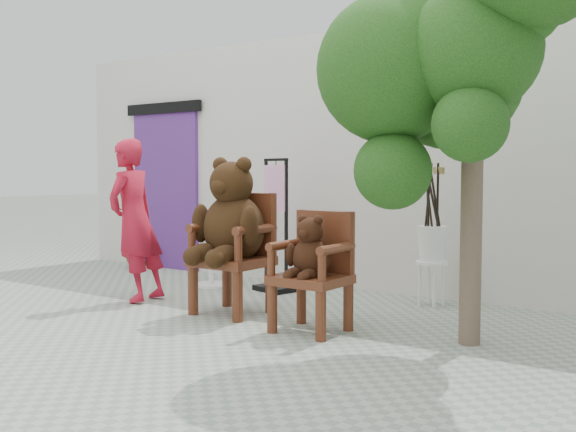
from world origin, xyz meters
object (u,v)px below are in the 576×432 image
(display_stand, at_px, (276,240))
(tree, at_px, (455,46))
(chair_big, at_px, (232,227))
(cafe_table, at_px, (211,249))
(stool_bucket, at_px, (432,243))
(person, at_px, (135,220))
(chair_small, at_px, (313,260))

(display_stand, distance_m, tree, 3.38)
(chair_big, relative_size, cafe_table, 2.13)
(chair_big, height_order, stool_bucket, chair_big)
(person, xyz_separation_m, stool_bucket, (2.67, 1.55, -0.21))
(tree, bearing_deg, cafe_table, 162.03)
(chair_small, xyz_separation_m, person, (-2.28, 0.06, 0.24))
(chair_small, bearing_deg, stool_bucket, 76.52)
(cafe_table, bearing_deg, chair_small, -28.14)
(chair_big, bearing_deg, tree, -1.68)
(tree, bearing_deg, person, -179.59)
(person, distance_m, display_stand, 1.60)
(display_stand, bearing_deg, person, -109.27)
(display_stand, bearing_deg, chair_big, -58.32)
(chair_big, distance_m, chair_small, 1.06)
(display_stand, height_order, stool_bucket, display_stand)
(chair_small, xyz_separation_m, tree, (1.20, 0.08, 1.69))
(person, bearing_deg, tree, 81.09)
(person, height_order, cafe_table, person)
(chair_small, relative_size, cafe_table, 1.45)
(chair_small, height_order, person, person)
(stool_bucket, bearing_deg, chair_big, -134.06)
(chair_big, bearing_deg, person, -175.89)
(person, bearing_deg, chair_small, 79.24)
(chair_big, xyz_separation_m, tree, (2.22, -0.07, 1.46))
(chair_small, distance_m, display_stand, 1.97)
(display_stand, bearing_deg, tree, -12.23)
(tree, bearing_deg, display_stand, 153.65)
(chair_big, bearing_deg, chair_small, -8.21)
(person, xyz_separation_m, display_stand, (0.87, 1.32, -0.27))
(chair_small, height_order, display_stand, display_stand)
(cafe_table, distance_m, display_stand, 0.86)
(person, distance_m, stool_bucket, 3.09)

